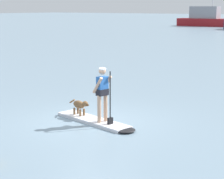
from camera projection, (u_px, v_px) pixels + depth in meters
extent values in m
plane|color=gray|center=(93.00, 122.00, 13.22)|extent=(400.00, 400.00, 0.00)
cube|color=silver|center=(93.00, 120.00, 13.21)|extent=(2.98, 1.11, 0.10)
ellipsoid|color=black|center=(126.00, 130.00, 12.17)|extent=(0.65, 0.70, 0.10)
cylinder|color=tan|center=(106.00, 108.00, 12.88)|extent=(0.12, 0.12, 0.86)
cylinder|color=tan|center=(99.00, 109.00, 12.71)|extent=(0.12, 0.12, 0.86)
cube|color=black|center=(102.00, 92.00, 12.70)|extent=(0.28, 0.39, 0.20)
cube|color=#2659A5|center=(102.00, 86.00, 12.66)|extent=(0.25, 0.37, 0.56)
sphere|color=tan|center=(102.00, 71.00, 12.57)|extent=(0.22, 0.22, 0.22)
ellipsoid|color=white|center=(102.00, 69.00, 12.56)|extent=(0.23, 0.23, 0.11)
cylinder|color=tan|center=(107.00, 84.00, 12.78)|extent=(0.43, 0.16, 0.54)
cylinder|color=tan|center=(98.00, 85.00, 12.52)|extent=(0.43, 0.16, 0.54)
cylinder|color=black|center=(110.00, 98.00, 12.47)|extent=(0.04, 0.04, 1.63)
cube|color=black|center=(110.00, 121.00, 12.61)|extent=(0.11, 0.19, 0.20)
ellipsoid|color=brown|center=(79.00, 104.00, 13.63)|extent=(0.55, 0.30, 0.26)
ellipsoid|color=brown|center=(85.00, 104.00, 13.38)|extent=(0.24, 0.19, 0.18)
ellipsoid|color=#503923|center=(87.00, 105.00, 13.31)|extent=(0.13, 0.10, 0.08)
cylinder|color=brown|center=(72.00, 101.00, 13.88)|extent=(0.27, 0.09, 0.18)
cylinder|color=brown|center=(84.00, 112.00, 13.62)|extent=(0.07, 0.07, 0.22)
cylinder|color=brown|center=(80.00, 113.00, 13.51)|extent=(0.07, 0.07, 0.22)
cylinder|color=brown|center=(78.00, 110.00, 13.84)|extent=(0.07, 0.07, 0.22)
cylinder|color=brown|center=(74.00, 111.00, 13.74)|extent=(0.07, 0.07, 0.22)
cube|color=maroon|center=(209.00, 22.00, 78.95)|extent=(12.38, 2.80, 1.46)
cube|color=gray|center=(205.00, 12.00, 79.13)|extent=(5.58, 2.08, 2.30)
cylinder|color=silver|center=(205.00, 12.00, 79.12)|extent=(4.33, 0.16, 0.14)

